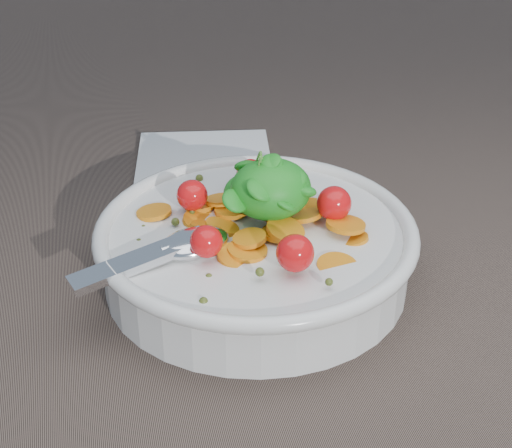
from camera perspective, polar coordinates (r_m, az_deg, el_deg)
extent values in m
plane|color=brown|center=(0.65, -0.35, -3.30)|extent=(6.00, 6.00, 0.00)
cylinder|color=silver|center=(0.62, 0.00, -2.26)|extent=(0.24, 0.24, 0.05)
torus|color=silver|center=(0.61, 0.00, -0.44)|extent=(0.25, 0.25, 0.01)
cylinder|color=silver|center=(0.63, 0.00, -3.80)|extent=(0.12, 0.12, 0.01)
cylinder|color=brown|center=(0.62, 0.00, -2.26)|extent=(0.22, 0.22, 0.04)
cylinder|color=orange|center=(0.60, 1.77, -0.65)|extent=(0.04, 0.04, 0.01)
cylinder|color=orange|center=(0.62, 1.69, 0.42)|extent=(0.03, 0.03, 0.01)
cylinder|color=orange|center=(0.62, -4.19, 0.16)|extent=(0.03, 0.03, 0.02)
cylinder|color=orange|center=(0.64, 1.44, 2.14)|extent=(0.02, 0.02, 0.01)
cylinder|color=orange|center=(0.64, -4.12, 1.28)|extent=(0.03, 0.03, 0.01)
cylinder|color=orange|center=(0.60, 2.15, -0.44)|extent=(0.04, 0.04, 0.02)
cylinder|color=orange|center=(0.63, -1.82, 0.98)|extent=(0.04, 0.04, 0.01)
cylinder|color=orange|center=(0.57, 5.93, -3.11)|extent=(0.04, 0.04, 0.01)
cylinder|color=orange|center=(0.64, -7.43, 0.86)|extent=(0.04, 0.04, 0.01)
cylinder|color=orange|center=(0.68, 0.57, 2.98)|extent=(0.03, 0.03, 0.01)
cylinder|color=orange|center=(0.69, 1.30, 3.04)|extent=(0.03, 0.03, 0.01)
cylinder|color=orange|center=(0.64, -2.52, 1.78)|extent=(0.04, 0.04, 0.01)
cylinder|color=orange|center=(0.63, -4.03, 0.15)|extent=(0.03, 0.03, 0.01)
cylinder|color=orange|center=(0.60, 7.07, -1.12)|extent=(0.03, 0.03, 0.01)
cylinder|color=orange|center=(0.62, 3.47, 0.68)|extent=(0.03, 0.03, 0.01)
cylinder|color=orange|center=(0.58, -1.43, -2.40)|extent=(0.04, 0.04, 0.01)
cylinder|color=orange|center=(0.61, -3.68, -0.13)|extent=(0.03, 0.03, 0.01)
cylinder|color=orange|center=(0.63, 3.95, 1.10)|extent=(0.03, 0.04, 0.01)
cylinder|color=orange|center=(0.65, -2.85, 1.54)|extent=(0.03, 0.03, 0.01)
cylinder|color=orange|center=(0.61, -2.48, -0.21)|extent=(0.04, 0.04, 0.02)
cylinder|color=orange|center=(0.58, -0.62, -1.95)|extent=(0.04, 0.04, 0.01)
cylinder|color=orange|center=(0.61, 6.55, -0.05)|extent=(0.04, 0.04, 0.01)
cylinder|color=orange|center=(0.59, -0.47, -1.05)|extent=(0.03, 0.03, 0.01)
sphere|color=#454F1A|center=(0.62, -5.89, 0.15)|extent=(0.01, 0.01, 0.01)
sphere|color=#454F1A|center=(0.61, -8.53, -1.27)|extent=(0.00, 0.00, 0.00)
sphere|color=#454F1A|center=(0.56, -3.45, -3.86)|extent=(0.01, 0.01, 0.01)
sphere|color=#454F1A|center=(0.65, -1.11, 1.35)|extent=(0.01, 0.01, 0.01)
sphere|color=#454F1A|center=(0.67, -4.01, 2.42)|extent=(0.01, 0.01, 0.01)
sphere|color=#454F1A|center=(0.66, -1.01, 1.84)|extent=(0.01, 0.01, 0.01)
sphere|color=#454F1A|center=(0.63, -4.68, 0.92)|extent=(0.00, 0.00, 0.00)
sphere|color=#454F1A|center=(0.53, -3.84, -5.64)|extent=(0.01, 0.01, 0.01)
sphere|color=#454F1A|center=(0.59, -5.49, -1.32)|extent=(0.01, 0.01, 0.01)
sphere|color=#454F1A|center=(0.54, 5.33, -4.22)|extent=(0.01, 0.01, 0.01)
sphere|color=#454F1A|center=(0.62, 3.36, 0.54)|extent=(0.01, 0.01, 0.01)
sphere|color=#454F1A|center=(0.62, -8.18, -0.26)|extent=(0.00, 0.00, 0.00)
sphere|color=#454F1A|center=(0.55, 0.28, -3.51)|extent=(0.01, 0.01, 0.01)
sphere|color=#454F1A|center=(0.68, -4.14, 3.35)|extent=(0.01, 0.01, 0.01)
sphere|color=#454F1A|center=(0.65, 2.30, 1.96)|extent=(0.01, 0.01, 0.01)
sphere|color=#454F1A|center=(0.68, -1.66, 2.80)|extent=(0.01, 0.01, 0.01)
sphere|color=red|center=(0.61, 5.70, 1.50)|extent=(0.03, 0.03, 0.03)
sphere|color=red|center=(0.66, -0.39, 3.72)|extent=(0.02, 0.02, 0.02)
sphere|color=red|center=(0.63, -4.67, 2.10)|extent=(0.03, 0.03, 0.03)
sphere|color=red|center=(0.57, -3.63, -1.29)|extent=(0.02, 0.02, 0.02)
sphere|color=red|center=(0.55, 2.86, -2.13)|extent=(0.03, 0.03, 0.03)
ellipsoid|color=#219221|center=(0.61, 1.08, 2.54)|extent=(0.06, 0.06, 0.05)
ellipsoid|color=#219221|center=(0.62, -0.67, 2.25)|extent=(0.04, 0.04, 0.03)
ellipsoid|color=#219221|center=(0.60, 1.03, 4.53)|extent=(0.02, 0.02, 0.02)
ellipsoid|color=#219221|center=(0.61, 1.24, 3.07)|extent=(0.03, 0.03, 0.01)
ellipsoid|color=#219221|center=(0.60, 0.55, 3.61)|extent=(0.02, 0.02, 0.02)
ellipsoid|color=#219221|center=(0.61, 1.29, 4.52)|extent=(0.02, 0.02, 0.01)
ellipsoid|color=#219221|center=(0.62, -0.75, 4.23)|extent=(0.03, 0.03, 0.02)
ellipsoid|color=#219221|center=(0.60, 1.02, 3.72)|extent=(0.04, 0.04, 0.02)
ellipsoid|color=#219221|center=(0.60, 2.71, 3.28)|extent=(0.03, 0.03, 0.02)
ellipsoid|color=#219221|center=(0.60, 0.63, 2.92)|extent=(0.03, 0.03, 0.02)
ellipsoid|color=#219221|center=(0.59, 1.15, 4.48)|extent=(0.02, 0.02, 0.01)
ellipsoid|color=#219221|center=(0.59, 2.08, 1.40)|extent=(0.02, 0.02, 0.02)
ellipsoid|color=#219221|center=(0.60, 1.70, 3.71)|extent=(0.02, 0.02, 0.02)
ellipsoid|color=#219221|center=(0.62, 0.59, 3.17)|extent=(0.02, 0.01, 0.01)
ellipsoid|color=#219221|center=(0.61, 1.77, 3.66)|extent=(0.02, 0.02, 0.01)
ellipsoid|color=#219221|center=(0.60, 0.03, 2.69)|extent=(0.02, 0.02, 0.02)
ellipsoid|color=#219221|center=(0.58, 0.30, 2.52)|extent=(0.03, 0.03, 0.02)
ellipsoid|color=#219221|center=(0.60, 3.40, 2.40)|extent=(0.03, 0.03, 0.02)
ellipsoid|color=#219221|center=(0.61, -0.65, 3.35)|extent=(0.02, 0.02, 0.01)
ellipsoid|color=#219221|center=(0.60, 1.21, 3.13)|extent=(0.02, 0.02, 0.02)
ellipsoid|color=#219221|center=(0.60, 1.11, 3.69)|extent=(0.02, 0.03, 0.02)
ellipsoid|color=#219221|center=(0.60, 1.04, 4.24)|extent=(0.03, 0.03, 0.02)
ellipsoid|color=#219221|center=(0.59, -1.51, 1.70)|extent=(0.03, 0.03, 0.02)
cylinder|color=#4C8C33|center=(0.60, 0.05, 3.45)|extent=(0.00, 0.01, 0.04)
cylinder|color=#4C8C33|center=(0.61, -0.27, 3.86)|extent=(0.01, 0.01, 0.04)
cylinder|color=#4C8C33|center=(0.60, 0.35, 3.45)|extent=(0.00, 0.00, 0.04)
cylinder|color=#4C8C33|center=(0.60, 0.67, 3.48)|extent=(0.01, 0.01, 0.04)
ellipsoid|color=silver|center=(0.59, -4.49, -1.37)|extent=(0.06, 0.05, 0.02)
cube|color=silver|center=(0.57, -8.39, -2.61)|extent=(0.11, 0.05, 0.02)
cylinder|color=silver|center=(0.58, -6.03, -1.76)|extent=(0.02, 0.02, 0.01)
cube|color=white|center=(0.83, -3.79, 4.90)|extent=(0.16, 0.14, 0.01)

